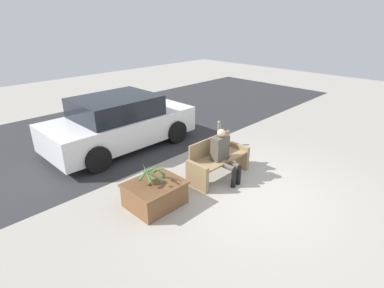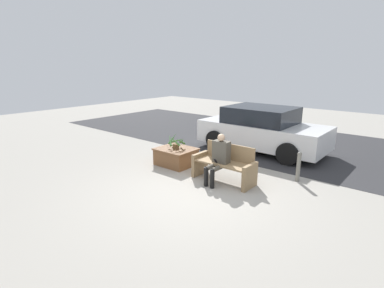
{
  "view_description": "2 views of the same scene",
  "coord_description": "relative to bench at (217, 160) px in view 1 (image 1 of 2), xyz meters",
  "views": [
    {
      "loc": [
        -4.6,
        -2.81,
        3.35
      ],
      "look_at": [
        -0.37,
        1.34,
        0.82
      ],
      "focal_mm": 28.0,
      "sensor_mm": 36.0,
      "label": 1
    },
    {
      "loc": [
        3.86,
        -4.74,
        2.72
      ],
      "look_at": [
        -1.08,
        1.17,
        0.68
      ],
      "focal_mm": 28.0,
      "sensor_mm": 36.0,
      "label": 2
    }
  ],
  "objects": [
    {
      "name": "road_surface",
      "position": [
        -0.09,
        4.43,
        -0.4
      ],
      "size": [
        20.0,
        6.0,
        0.01
      ],
      "primitive_type": "cube",
      "color": "#2D2D30",
      "rests_on": "ground_plane"
    },
    {
      "name": "bench",
      "position": [
        0.0,
        0.0,
        0.0
      ],
      "size": [
        1.52,
        0.58,
        0.88
      ],
      "color": "#8C704C",
      "rests_on": "ground_plane"
    },
    {
      "name": "potted_plant",
      "position": [
        -1.7,
        0.13,
        0.25
      ],
      "size": [
        0.54,
        0.54,
        0.42
      ],
      "color": "brown",
      "rests_on": "planter_box"
    },
    {
      "name": "bollard_post",
      "position": [
        1.38,
        1.1,
        -0.02
      ],
      "size": [
        0.11,
        0.11,
        0.73
      ],
      "color": "slate",
      "rests_on": "ground_plane"
    },
    {
      "name": "planter_box",
      "position": [
        -1.7,
        0.12,
        -0.15
      ],
      "size": [
        1.04,
        0.88,
        0.48
      ],
      "color": "brown",
      "rests_on": "ground_plane"
    },
    {
      "name": "ground_plane",
      "position": [
        -0.09,
        -1.0,
        -0.41
      ],
      "size": [
        30.0,
        30.0,
        0.0
      ],
      "primitive_type": "plane",
      "color": "#9E998E"
    },
    {
      "name": "parked_car",
      "position": [
        -0.57,
        2.99,
        0.3
      ],
      "size": [
        4.0,
        1.98,
        1.43
      ],
      "color": "silver",
      "rests_on": "ground_plane"
    },
    {
      "name": "person_seated",
      "position": [
        -0.04,
        -0.2,
        0.24
      ],
      "size": [
        0.39,
        0.63,
        1.17
      ],
      "color": "#4C473D",
      "rests_on": "ground_plane"
    }
  ]
}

